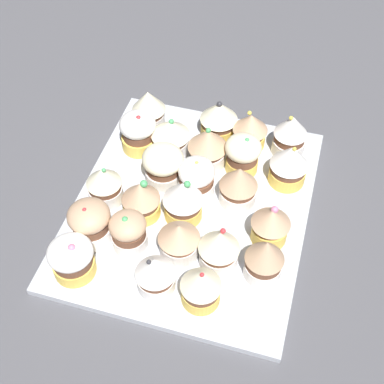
{
  "coord_description": "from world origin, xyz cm",
  "views": [
    {
      "loc": [
        50.47,
        14.62,
        68.24
      ],
      "look_at": [
        0.0,
        0.0,
        4.2
      ],
      "focal_mm": 49.89,
      "sensor_mm": 36.0,
      "label": 1
    }
  ],
  "objects_px": {
    "cupcake_13": "(179,239)",
    "cupcake_21": "(289,164)",
    "cupcake_5": "(171,136)",
    "cupcake_7": "(141,199)",
    "baking_tray": "(192,206)",
    "cupcake_15": "(250,130)",
    "cupcake_8": "(128,232)",
    "cupcake_17": "(239,185)",
    "cupcake_1": "(138,131)",
    "cupcake_10": "(205,146)",
    "cupcake_22": "(271,224)",
    "cupcake_4": "(72,258)",
    "cupcake_12": "(183,199)",
    "cupcake_14": "(155,273)",
    "cupcake_11": "(195,177)",
    "cupcake_18": "(219,248)",
    "cupcake_23": "(265,258)",
    "cupcake_6": "(163,164)",
    "cupcake_3": "(90,222)",
    "cupcake_2": "(104,184)",
    "cupcake_9": "(219,118)",
    "cupcake_0": "(149,108)",
    "cupcake_16": "(243,154)",
    "cupcake_19": "(201,285)",
    "cupcake_20": "(290,134)"
  },
  "relations": [
    {
      "from": "cupcake_10",
      "to": "cupcake_22",
      "type": "bearing_deg",
      "value": 47.3
    },
    {
      "from": "cupcake_9",
      "to": "cupcake_18",
      "type": "bearing_deg",
      "value": 14.38
    },
    {
      "from": "cupcake_17",
      "to": "cupcake_5",
      "type": "bearing_deg",
      "value": -119.13
    },
    {
      "from": "cupcake_0",
      "to": "cupcake_23",
      "type": "distance_m",
      "value": 0.36
    },
    {
      "from": "cupcake_15",
      "to": "cupcake_13",
      "type": "bearing_deg",
      "value": -11.49
    },
    {
      "from": "cupcake_23",
      "to": "cupcake_4",
      "type": "bearing_deg",
      "value": -75.0
    },
    {
      "from": "cupcake_12",
      "to": "cupcake_2",
      "type": "bearing_deg",
      "value": -89.24
    },
    {
      "from": "cupcake_17",
      "to": "cupcake_20",
      "type": "xyz_separation_m",
      "value": [
        -0.13,
        0.06,
        0.0
      ]
    },
    {
      "from": "cupcake_4",
      "to": "cupcake_5",
      "type": "xyz_separation_m",
      "value": [
        -0.27,
        0.06,
        0.0
      ]
    },
    {
      "from": "cupcake_3",
      "to": "cupcake_13",
      "type": "xyz_separation_m",
      "value": [
        -0.01,
        0.13,
        -0.0
      ]
    },
    {
      "from": "cupcake_14",
      "to": "cupcake_21",
      "type": "relative_size",
      "value": 0.89
    },
    {
      "from": "cupcake_10",
      "to": "cupcake_11",
      "type": "bearing_deg",
      "value": 2.32
    },
    {
      "from": "cupcake_1",
      "to": "cupcake_18",
      "type": "height_order",
      "value": "cupcake_18"
    },
    {
      "from": "cupcake_1",
      "to": "baking_tray",
      "type": "bearing_deg",
      "value": 51.86
    },
    {
      "from": "cupcake_15",
      "to": "cupcake_8",
      "type": "bearing_deg",
      "value": -26.12
    },
    {
      "from": "cupcake_4",
      "to": "cupcake_12",
      "type": "distance_m",
      "value": 0.18
    },
    {
      "from": "cupcake_1",
      "to": "cupcake_13",
      "type": "distance_m",
      "value": 0.23
    },
    {
      "from": "cupcake_14",
      "to": "cupcake_21",
      "type": "distance_m",
      "value": 0.29
    },
    {
      "from": "cupcake_11",
      "to": "cupcake_23",
      "type": "relative_size",
      "value": 0.92
    },
    {
      "from": "cupcake_0",
      "to": "cupcake_13",
      "type": "distance_m",
      "value": 0.28
    },
    {
      "from": "cupcake_1",
      "to": "cupcake_2",
      "type": "bearing_deg",
      "value": -5.19
    },
    {
      "from": "cupcake_7",
      "to": "cupcake_13",
      "type": "height_order",
      "value": "cupcake_7"
    },
    {
      "from": "cupcake_0",
      "to": "cupcake_6",
      "type": "xyz_separation_m",
      "value": [
        0.12,
        0.07,
        -0.0
      ]
    },
    {
      "from": "cupcake_3",
      "to": "cupcake_22",
      "type": "relative_size",
      "value": 1.03
    },
    {
      "from": "cupcake_5",
      "to": "cupcake_7",
      "type": "relative_size",
      "value": 0.98
    },
    {
      "from": "cupcake_14",
      "to": "cupcake_17",
      "type": "distance_m",
      "value": 0.2
    },
    {
      "from": "cupcake_22",
      "to": "cupcake_8",
      "type": "bearing_deg",
      "value": -70.38
    },
    {
      "from": "cupcake_13",
      "to": "cupcake_21",
      "type": "height_order",
      "value": "cupcake_21"
    },
    {
      "from": "cupcake_16",
      "to": "cupcake_1",
      "type": "bearing_deg",
      "value": -90.47
    },
    {
      "from": "cupcake_0",
      "to": "cupcake_11",
      "type": "distance_m",
      "value": 0.18
    },
    {
      "from": "cupcake_12",
      "to": "cupcake_17",
      "type": "relative_size",
      "value": 1.11
    },
    {
      "from": "cupcake_3",
      "to": "cupcake_5",
      "type": "distance_m",
      "value": 0.21
    },
    {
      "from": "cupcake_2",
      "to": "cupcake_21",
      "type": "relative_size",
      "value": 0.92
    },
    {
      "from": "cupcake_3",
      "to": "cupcake_15",
      "type": "height_order",
      "value": "cupcake_3"
    },
    {
      "from": "cupcake_8",
      "to": "cupcake_23",
      "type": "bearing_deg",
      "value": 91.71
    },
    {
      "from": "cupcake_18",
      "to": "cupcake_3",
      "type": "bearing_deg",
      "value": -87.87
    },
    {
      "from": "baking_tray",
      "to": "cupcake_15",
      "type": "distance_m",
      "value": 0.17
    },
    {
      "from": "cupcake_0",
      "to": "cupcake_17",
      "type": "bearing_deg",
      "value": 56.43
    },
    {
      "from": "cupcake_7",
      "to": "cupcake_12",
      "type": "height_order",
      "value": "cupcake_12"
    },
    {
      "from": "cupcake_9",
      "to": "cupcake_3",
      "type": "bearing_deg",
      "value": -25.11
    },
    {
      "from": "cupcake_2",
      "to": "cupcake_15",
      "type": "distance_m",
      "value": 0.27
    },
    {
      "from": "cupcake_12",
      "to": "cupcake_23",
      "type": "xyz_separation_m",
      "value": [
        0.07,
        0.14,
        -0.0
      ]
    },
    {
      "from": "cupcake_13",
      "to": "cupcake_21",
      "type": "relative_size",
      "value": 0.86
    },
    {
      "from": "cupcake_11",
      "to": "cupcake_16",
      "type": "height_order",
      "value": "same"
    },
    {
      "from": "cupcake_5",
      "to": "cupcake_11",
      "type": "height_order",
      "value": "cupcake_11"
    },
    {
      "from": "cupcake_4",
      "to": "cupcake_7",
      "type": "height_order",
      "value": "cupcake_7"
    },
    {
      "from": "cupcake_10",
      "to": "cupcake_19",
      "type": "relative_size",
      "value": 1.08
    },
    {
      "from": "baking_tray",
      "to": "cupcake_10",
      "type": "distance_m",
      "value": 0.1
    },
    {
      "from": "cupcake_6",
      "to": "cupcake_3",
      "type": "bearing_deg",
      "value": -25.67
    },
    {
      "from": "cupcake_8",
      "to": "cupcake_17",
      "type": "xyz_separation_m",
      "value": [
        -0.13,
        0.13,
        0.0
      ]
    }
  ]
}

